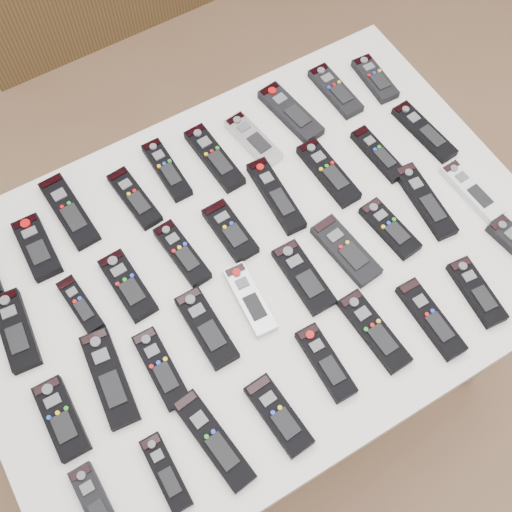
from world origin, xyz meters
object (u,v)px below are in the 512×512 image
remote_35 (431,319)px  remote_32 (279,415)px  remote_6 (253,140)px  remote_7 (291,113)px  remote_28 (471,191)px  remote_31 (214,440)px  remote_25 (346,251)px  remote_34 (374,331)px  remote_20 (109,378)px  remote_22 (206,328)px  remote_3 (134,198)px  remote_14 (230,231)px  remote_8 (335,91)px  remote_4 (167,170)px  remote_1 (37,247)px  remote_2 (69,211)px  remote_9 (375,79)px  remote_5 (214,158)px  remote_12 (128,285)px  remote_13 (182,254)px  remote_36 (477,292)px  remote_23 (250,299)px  remote_21 (161,368)px  table (256,272)px  remote_33 (326,362)px  remote_15 (276,196)px  remote_18 (424,132)px  remote_29 (97,505)px  remote_11 (81,305)px  remote_10 (16,331)px  remote_17 (378,154)px  remote_24 (304,277)px  remote_27 (425,201)px  remote_26 (390,229)px  remote_30 (166,473)px  remote_19 (61,418)px  remote_16 (328,173)px

remote_35 → remote_32: bearing=-178.0°
remote_6 → remote_7: 0.12m
remote_28 → remote_31: size_ratio=0.83×
remote_25 → remote_34: bearing=-112.7°
remote_28 → remote_7: bearing=117.6°
remote_20 → remote_22: size_ratio=1.16×
remote_3 → remote_22: 0.36m
remote_3 → remote_14: (0.14, -0.19, 0.00)m
remote_8 → remote_31: bearing=-140.5°
remote_20 → remote_4: bearing=55.7°
remote_8 → remote_20: (-0.79, -0.38, 0.00)m
remote_6 → remote_35: bearing=-89.4°
remote_1 → remote_2: 0.11m
remote_1 → remote_20: size_ratio=0.76×
remote_8 → remote_9: (0.11, -0.02, -0.00)m
remote_5 → remote_12: bearing=-151.9°
remote_13 → remote_36: 0.63m
remote_36 → remote_23: bearing=156.8°
remote_21 → table: bearing=22.5°
remote_28 → remote_33: 0.53m
remote_15 → remote_20: (-0.50, -0.19, -0.00)m
table → remote_4: 0.31m
remote_8 → remote_14: (-0.42, -0.21, 0.00)m
remote_14 → remote_18: (0.53, -0.00, -0.00)m
remote_8 → remote_36: (-0.05, -0.60, 0.00)m
remote_3 → remote_22: (-0.01, -0.36, 0.00)m
remote_31 → remote_36: remote_36 is taller
remote_29 → remote_15: bearing=31.5°
remote_13 → remote_36: bearing=-43.7°
remote_11 → remote_33: remote_33 is taller
remote_14 → remote_10: bearing=175.2°
remote_23 → remote_15: bearing=50.6°
remote_5 → remote_20: bearing=-143.9°
remote_4 → remote_12: 0.30m
remote_9 → remote_11: bearing=-164.9°
remote_8 → remote_17: 0.21m
remote_18 → remote_24: (-0.45, -0.18, 0.00)m
table → remote_3: 0.32m
remote_25 → remote_35: 0.23m
remote_27 → remote_4: bearing=146.9°
remote_13 → remote_6: bearing=27.7°
remote_15 → remote_24: bearing=-102.2°
remote_24 → remote_11: bearing=157.5°
remote_26 → remote_33: bearing=-153.3°
remote_14 → remote_30: (-0.35, -0.38, 0.00)m
remote_19 → remote_27: bearing=3.2°
remote_9 → remote_14: remote_14 is taller
remote_33 → remote_5: bearing=86.1°
remote_19 → remote_1: bearing=76.0°
remote_23 → remote_16: bearing=33.8°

